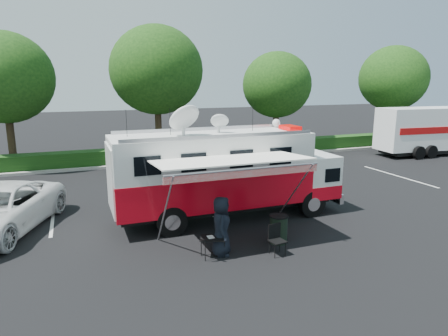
{
  "coord_description": "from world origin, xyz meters",
  "views": [
    {
      "loc": [
        -5.52,
        -13.93,
        5.32
      ],
      "look_at": [
        0.0,
        0.5,
        1.9
      ],
      "focal_mm": 32.0,
      "sensor_mm": 36.0,
      "label": 1
    }
  ],
  "objects_px": {
    "command_truck": "(227,172)",
    "trash_bin": "(278,229)",
    "semi_trailer": "(448,129)",
    "folding_table": "(213,239)",
    "white_suv": "(0,232)"
  },
  "relations": [
    {
      "from": "white_suv",
      "to": "trash_bin",
      "type": "bearing_deg",
      "value": -4.1
    },
    {
      "from": "folding_table",
      "to": "semi_trailer",
      "type": "bearing_deg",
      "value": 25.56
    },
    {
      "from": "white_suv",
      "to": "semi_trailer",
      "type": "xyz_separation_m",
      "value": [
        28.35,
        5.84,
        1.79
      ]
    },
    {
      "from": "folding_table",
      "to": "semi_trailer",
      "type": "height_order",
      "value": "semi_trailer"
    },
    {
      "from": "command_truck",
      "to": "semi_trailer",
      "type": "distance_m",
      "value": 21.5
    },
    {
      "from": "command_truck",
      "to": "semi_trailer",
      "type": "height_order",
      "value": "command_truck"
    },
    {
      "from": "command_truck",
      "to": "semi_trailer",
      "type": "relative_size",
      "value": 0.8
    },
    {
      "from": "folding_table",
      "to": "semi_trailer",
      "type": "xyz_separation_m",
      "value": [
        21.92,
        10.48,
        1.2
      ]
    },
    {
      "from": "trash_bin",
      "to": "white_suv",
      "type": "bearing_deg",
      "value": 153.7
    },
    {
      "from": "trash_bin",
      "to": "semi_trailer",
      "type": "bearing_deg",
      "value": 27.64
    },
    {
      "from": "trash_bin",
      "to": "semi_trailer",
      "type": "height_order",
      "value": "semi_trailer"
    },
    {
      "from": "white_suv",
      "to": "command_truck",
      "type": "bearing_deg",
      "value": 11.99
    },
    {
      "from": "semi_trailer",
      "to": "white_suv",
      "type": "bearing_deg",
      "value": -168.35
    },
    {
      "from": "semi_trailer",
      "to": "folding_table",
      "type": "bearing_deg",
      "value": -154.44
    },
    {
      "from": "command_truck",
      "to": "trash_bin",
      "type": "xyz_separation_m",
      "value": [
        0.71,
        -2.91,
        -1.36
      ]
    }
  ]
}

